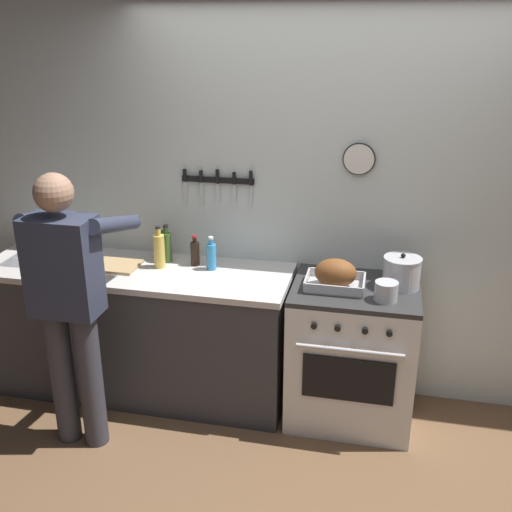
# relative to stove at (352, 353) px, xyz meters

# --- Properties ---
(wall_back) EXTENTS (6.00, 0.13, 2.60)m
(wall_back) POSITION_rel_stove_xyz_m (-0.22, 0.36, 0.85)
(wall_back) COLOR silver
(wall_back) RESTS_ON ground
(counter_block) EXTENTS (2.03, 0.65, 0.90)m
(counter_block) POSITION_rel_stove_xyz_m (-1.43, 0.00, 0.01)
(counter_block) COLOR #38383D
(counter_block) RESTS_ON ground
(stove) EXTENTS (0.76, 0.67, 0.90)m
(stove) POSITION_rel_stove_xyz_m (0.00, 0.00, 0.00)
(stove) COLOR white
(stove) RESTS_ON ground
(person_cook) EXTENTS (0.51, 0.63, 1.66)m
(person_cook) POSITION_rel_stove_xyz_m (-1.56, -0.59, 0.50)
(person_cook) COLOR #383842
(person_cook) RESTS_ON ground
(roasting_pan) EXTENTS (0.35, 0.26, 0.18)m
(roasting_pan) POSITION_rel_stove_xyz_m (-0.12, -0.03, 0.53)
(roasting_pan) COLOR #B7B7BC
(roasting_pan) RESTS_ON stove
(stock_pot) EXTENTS (0.23, 0.23, 0.22)m
(stock_pot) POSITION_rel_stove_xyz_m (0.26, 0.06, 0.54)
(stock_pot) COLOR #B7B7BC
(stock_pot) RESTS_ON stove
(saucepan) EXTENTS (0.13, 0.13, 0.11)m
(saucepan) POSITION_rel_stove_xyz_m (0.18, -0.15, 0.51)
(saucepan) COLOR #B7B7BC
(saucepan) RESTS_ON stove
(cutting_board) EXTENTS (0.36, 0.24, 0.02)m
(cutting_board) POSITION_rel_stove_xyz_m (-1.58, -0.01, 0.46)
(cutting_board) COLOR tan
(cutting_board) RESTS_ON counter_block
(bottle_soy_sauce) EXTENTS (0.06, 0.06, 0.20)m
(bottle_soy_sauce) POSITION_rel_stove_xyz_m (-1.05, 0.13, 0.53)
(bottle_soy_sauce) COLOR black
(bottle_soy_sauce) RESTS_ON counter_block
(bottle_olive_oil) EXTENTS (0.07, 0.07, 0.25)m
(bottle_olive_oil) POSITION_rel_stove_xyz_m (-1.25, 0.16, 0.56)
(bottle_olive_oil) COLOR #385623
(bottle_olive_oil) RESTS_ON counter_block
(bottle_hot_sauce) EXTENTS (0.05, 0.05, 0.19)m
(bottle_hot_sauce) POSITION_rel_stove_xyz_m (-1.30, 0.22, 0.53)
(bottle_hot_sauce) COLOR red
(bottle_hot_sauce) RESTS_ON counter_block
(bottle_cooking_oil) EXTENTS (0.07, 0.07, 0.28)m
(bottle_cooking_oil) POSITION_rel_stove_xyz_m (-1.26, 0.05, 0.57)
(bottle_cooking_oil) COLOR gold
(bottle_cooking_oil) RESTS_ON counter_block
(bottle_dish_soap) EXTENTS (0.06, 0.06, 0.22)m
(bottle_dish_soap) POSITION_rel_stove_xyz_m (-0.93, 0.09, 0.54)
(bottle_dish_soap) COLOR #338CCC
(bottle_dish_soap) RESTS_ON counter_block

